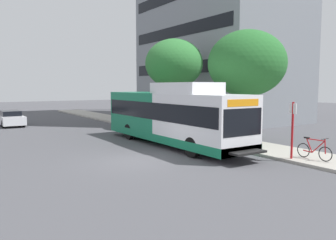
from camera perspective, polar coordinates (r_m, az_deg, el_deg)
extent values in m
plane|color=#4C4C51|center=(23.10, -14.46, -3.06)|extent=(120.00, 120.00, 0.00)
cube|color=#A8A399|center=(24.51, 2.80, -2.23)|extent=(3.00, 56.00, 0.14)
cube|color=white|center=(17.54, 5.73, -0.09)|extent=(2.54, 5.80, 2.73)
cube|color=#14724C|center=(22.34, -3.63, 1.17)|extent=(2.54, 5.80, 2.73)
cube|color=#14724C|center=(20.01, 0.49, -2.65)|extent=(2.57, 11.60, 0.44)
cube|color=black|center=(19.85, 0.49, 1.67)|extent=(2.58, 11.25, 0.96)
cube|color=black|center=(15.41, 12.41, -0.37)|extent=(2.34, 0.10, 1.24)
cube|color=orange|center=(15.34, 12.51, 2.86)|extent=(1.91, 0.08, 0.32)
cube|color=white|center=(18.61, 2.97, 5.40)|extent=(2.16, 4.06, 0.60)
cube|color=black|center=(15.34, 13.35, -5.34)|extent=(1.78, 0.60, 0.10)
cylinder|color=black|center=(16.47, 4.14, -4.61)|extent=(0.30, 1.00, 1.00)
cylinder|color=black|center=(17.91, 9.92, -3.85)|extent=(0.30, 1.00, 1.00)
cylinder|color=black|center=(22.19, -6.52, -1.97)|extent=(0.30, 1.00, 1.00)
cylinder|color=black|center=(23.28, -1.54, -1.57)|extent=(0.30, 1.00, 1.00)
cylinder|color=red|center=(16.43, 20.21, -1.66)|extent=(0.10, 0.10, 2.60)
cube|color=white|center=(16.32, 20.29, 1.82)|extent=(0.04, 0.36, 0.48)
torus|color=black|center=(16.49, 24.98, -5.23)|extent=(0.04, 0.66, 0.66)
torus|color=black|center=(17.09, 21.85, -4.74)|extent=(0.04, 0.66, 0.66)
cylinder|color=#B2191E|center=(16.63, 24.00, -4.16)|extent=(0.05, 0.64, 0.64)
cylinder|color=#B2191E|center=(16.88, 22.71, -3.97)|extent=(0.05, 0.34, 0.62)
cylinder|color=#B2191E|center=(16.67, 23.61, -3.08)|extent=(0.05, 0.90, 0.05)
cylinder|color=#B2191E|center=(16.97, 22.47, -4.89)|extent=(0.05, 0.45, 0.08)
cylinder|color=#B2191E|center=(16.45, 24.96, -4.07)|extent=(0.05, 0.10, 0.67)
cylinder|color=black|center=(16.41, 24.93, -2.91)|extent=(0.52, 0.03, 0.03)
cube|color=black|center=(16.91, 22.34, -2.77)|extent=(0.12, 0.24, 0.06)
cylinder|color=#4C3823|center=(20.97, 12.94, 0.52)|extent=(0.28, 0.28, 2.93)
ellipsoid|color=#286B2D|center=(20.93, 13.14, 9.28)|extent=(4.64, 4.64, 3.94)
cylinder|color=#4C3823|center=(27.28, 1.01, 2.31)|extent=(0.28, 0.28, 3.39)
ellipsoid|color=#337A38|center=(27.29, 1.03, 9.50)|extent=(4.59, 4.59, 3.90)
cube|color=silver|center=(32.64, -24.95, 0.07)|extent=(1.80, 4.50, 0.70)
cube|color=black|center=(32.69, -25.01, 0.96)|extent=(1.48, 2.34, 0.56)
cylinder|color=black|center=(31.22, -26.03, -0.63)|extent=(0.20, 0.64, 0.64)
cylinder|color=black|center=(31.45, -23.14, -0.47)|extent=(0.20, 0.64, 0.64)
cylinder|color=black|center=(34.10, -23.93, -0.05)|extent=(0.20, 0.64, 0.64)
cube|color=black|center=(35.81, 8.22, 2.88)|extent=(10.26, 15.15, 1.10)
cube|color=black|center=(35.81, 8.30, 8.39)|extent=(10.26, 15.15, 1.10)
cube|color=black|center=(36.14, 8.38, 13.85)|extent=(10.26, 15.15, 1.10)
cube|color=black|center=(36.79, 8.46, 19.17)|extent=(10.26, 15.15, 1.10)
cylinder|color=#B7B7BC|center=(48.23, -0.93, 4.73)|extent=(1.10, 1.10, 5.27)
cylinder|color=#B7B7BC|center=(48.43, -0.94, 10.97)|extent=(0.91, 0.91, 5.27)
cylinder|color=#B7B7BC|center=(49.20, -0.95, 17.09)|extent=(0.72, 0.72, 5.27)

